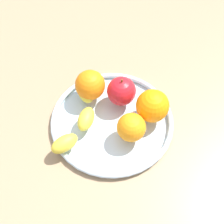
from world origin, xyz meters
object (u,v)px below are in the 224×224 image
banana (79,116)px  orange_center (131,127)px  fruit_bowl (112,121)px  orange_front_right (90,85)px  orange_back_left (152,106)px  apple (121,91)px

banana → orange_center: 12.69cm
fruit_bowl → orange_front_right: orange_front_right is taller
banana → orange_back_left: bearing=-70.1°
fruit_bowl → orange_back_left: size_ratio=3.80×
fruit_bowl → banana: bearing=100.1°
fruit_bowl → banana: banana is taller
apple → orange_front_right: 7.71cm
banana → orange_front_right: 8.17cm
fruit_bowl → apple: bearing=-13.0°
fruit_bowl → apple: 7.49cm
apple → orange_back_left: (-3.40, -7.63, 0.36)cm
fruit_bowl → orange_center: (-3.58, -4.87, 4.16)cm
fruit_bowl → orange_front_right: (6.52, 6.31, 4.55)cm
banana → apple: 11.61cm
fruit_bowl → orange_center: orange_center is taller
fruit_bowl → apple: apple is taller
banana → apple: apple is taller
orange_center → orange_back_left: bearing=-34.1°
orange_front_right → orange_center: (-10.10, -11.19, -0.39)cm
apple → orange_back_left: bearing=-114.0°
apple → orange_center: size_ratio=1.19×
banana → orange_back_left: orange_back_left is taller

